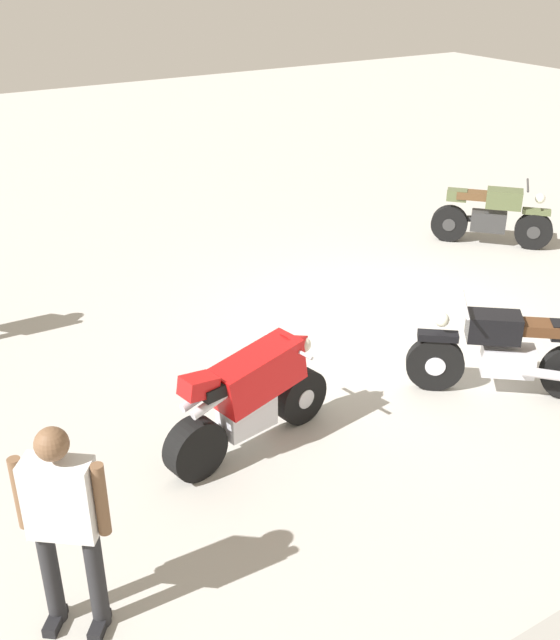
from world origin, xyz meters
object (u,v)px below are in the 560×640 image
at_px(motorcycle_red_sportbike, 251,395).
at_px(person_in_white_shirt, 64,518).
at_px(motorcycle_black_cruiser, 505,352).
at_px(motorcycle_olive_vintage, 491,216).

bearing_deg(motorcycle_red_sportbike, person_in_white_shirt, -161.08).
xyz_separation_m(motorcycle_black_cruiser, person_in_white_shirt, (5.01, 0.63, 0.46)).
height_order(motorcycle_olive_vintage, motorcycle_red_sportbike, motorcycle_red_sportbike).
height_order(motorcycle_olive_vintage, person_in_white_shirt, person_in_white_shirt).
xyz_separation_m(motorcycle_red_sportbike, motorcycle_black_cruiser, (-2.84, 0.59, -0.07)).
bearing_deg(motorcycle_red_sportbike, motorcycle_olive_vintage, 14.20).
relative_size(motorcycle_olive_vintage, motorcycle_black_cruiser, 0.90).
distance_m(motorcycle_olive_vintage, person_in_white_shirt, 9.25).
xyz_separation_m(motorcycle_olive_vintage, motorcycle_red_sportbike, (6.14, 2.83, 0.11)).
distance_m(motorcycle_black_cruiser, person_in_white_shirt, 5.07).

